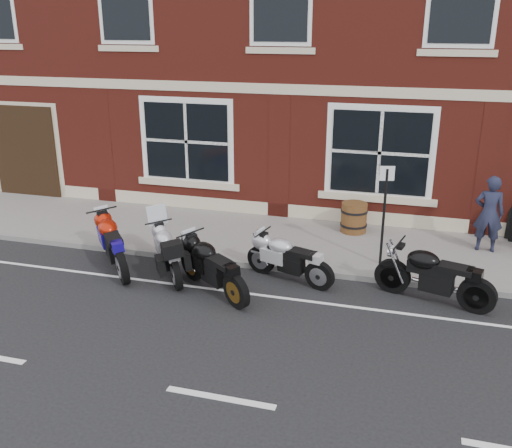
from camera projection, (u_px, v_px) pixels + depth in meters
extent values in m
plane|color=black|center=(273.00, 302.00, 10.68)|extent=(80.00, 80.00, 0.00)
cube|color=slate|center=(304.00, 242.00, 13.38)|extent=(30.00, 3.00, 0.12)
cube|color=slate|center=(289.00, 269.00, 11.95)|extent=(30.00, 0.16, 0.12)
cylinder|color=black|center=(164.00, 249.00, 12.35)|extent=(0.46, 0.58, 0.62)
cylinder|color=black|center=(178.00, 274.00, 11.10)|extent=(0.46, 0.58, 0.62)
cube|color=black|center=(169.00, 245.00, 11.66)|extent=(0.64, 0.77, 0.21)
ellipsoid|color=#B4B4B9|center=(168.00, 238.00, 11.75)|extent=(0.60, 0.64, 0.31)
cube|color=black|center=(173.00, 248.00, 11.29)|extent=(0.51, 0.58, 0.10)
cube|color=silver|center=(162.00, 214.00, 12.06)|extent=(0.35, 0.27, 0.44)
cylinder|color=black|center=(109.00, 240.00, 12.72)|extent=(0.56, 0.63, 0.71)
cylinder|color=black|center=(124.00, 267.00, 11.34)|extent=(0.56, 0.63, 0.71)
cube|color=black|center=(114.00, 235.00, 11.95)|extent=(0.77, 0.85, 0.24)
ellipsoid|color=#9D1806|center=(112.00, 227.00, 12.05)|extent=(0.70, 0.73, 0.35)
cube|color=black|center=(118.00, 238.00, 11.54)|extent=(0.61, 0.65, 0.11)
cylinder|color=black|center=(194.00, 264.00, 11.52)|extent=(0.62, 0.51, 0.67)
cylinder|color=black|center=(238.00, 291.00, 10.38)|extent=(0.62, 0.51, 0.67)
cube|color=black|center=(213.00, 258.00, 10.87)|extent=(0.83, 0.71, 0.23)
ellipsoid|color=black|center=(208.00, 250.00, 10.94)|extent=(0.70, 0.66, 0.34)
cube|color=black|center=(225.00, 261.00, 10.52)|extent=(0.63, 0.57, 0.11)
cylinder|color=black|center=(262.00, 259.00, 11.83)|extent=(0.62, 0.32, 0.61)
cylinder|color=black|center=(320.00, 275.00, 11.09)|extent=(0.62, 0.32, 0.61)
cube|color=black|center=(288.00, 251.00, 11.38)|extent=(0.79, 0.47, 0.21)
ellipsoid|color=#ABAAAF|center=(282.00, 245.00, 11.42)|extent=(0.62, 0.50, 0.30)
cube|color=black|center=(305.00, 252.00, 11.15)|extent=(0.58, 0.41, 0.10)
cylinder|color=black|center=(393.00, 275.00, 10.98)|extent=(0.70, 0.33, 0.69)
cylinder|color=black|center=(477.00, 295.00, 10.19)|extent=(0.70, 0.33, 0.69)
cube|color=black|center=(433.00, 266.00, 10.49)|extent=(0.90, 0.49, 0.24)
ellipsoid|color=black|center=(425.00, 258.00, 10.53)|extent=(0.69, 0.54, 0.34)
cube|color=black|center=(457.00, 267.00, 10.24)|extent=(0.65, 0.44, 0.11)
imported|color=#1C1F33|center=(489.00, 214.00, 12.49)|extent=(0.64, 0.43, 1.72)
cylinder|color=#512D15|center=(354.00, 217.00, 13.78)|extent=(0.62, 0.62, 0.72)
cylinder|color=black|center=(353.00, 224.00, 13.84)|extent=(0.65, 0.65, 0.05)
cylinder|color=black|center=(354.00, 211.00, 13.72)|extent=(0.65, 0.65, 0.05)
cylinder|color=black|center=(384.00, 217.00, 11.73)|extent=(0.06, 0.06, 2.06)
cube|color=silver|center=(387.00, 173.00, 11.42)|extent=(0.30, 0.09, 0.30)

